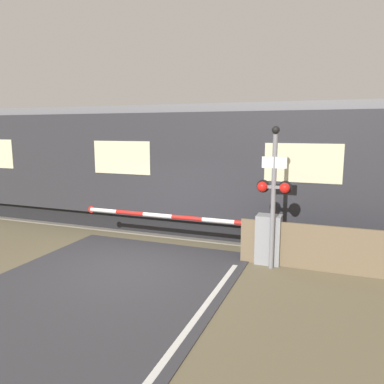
{
  "coord_description": "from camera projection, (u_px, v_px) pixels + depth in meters",
  "views": [
    {
      "loc": [
        4.43,
        -7.49,
        3.29
      ],
      "look_at": [
        0.77,
        2.09,
        1.57
      ],
      "focal_mm": 35.0,
      "sensor_mm": 36.0,
      "label": 1
    }
  ],
  "objects": [
    {
      "name": "track_bed",
      "position": [
        193.0,
        226.0,
        12.84
      ],
      "size": [
        36.0,
        3.2,
        0.13
      ],
      "color": "slate",
      "rests_on": "ground_plane"
    },
    {
      "name": "train",
      "position": [
        146.0,
        165.0,
        13.11
      ],
      "size": [
        19.66,
        3.21,
        4.01
      ],
      "color": "black",
      "rests_on": "ground_plane"
    },
    {
      "name": "roadside_fence",
      "position": [
        335.0,
        250.0,
        8.6
      ],
      "size": [
        4.39,
        0.06,
        1.1
      ],
      "color": "#726047",
      "rests_on": "ground_plane"
    },
    {
      "name": "crossing_barrier",
      "position": [
        251.0,
        235.0,
        9.36
      ],
      "size": [
        5.59,
        0.44,
        1.22
      ],
      "color": "gray",
      "rests_on": "ground_plane"
    },
    {
      "name": "signal_post",
      "position": [
        274.0,
        189.0,
        8.66
      ],
      "size": [
        0.81,
        0.26,
        3.37
      ],
      "color": "gray",
      "rests_on": "ground_plane"
    },
    {
      "name": "ground_plane",
      "position": [
        131.0,
        268.0,
        9.01
      ],
      "size": [
        80.0,
        80.0,
        0.0
      ],
      "primitive_type": "plane",
      "color": "#6B6047"
    }
  ]
}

